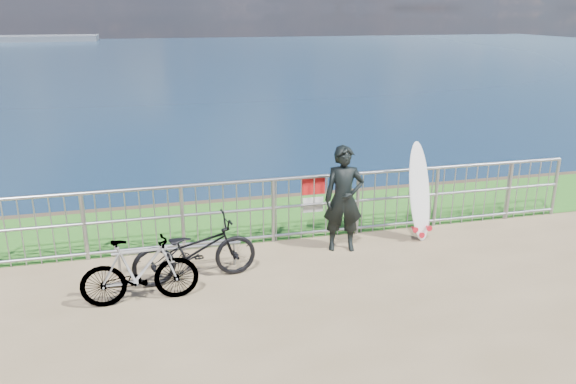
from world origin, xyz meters
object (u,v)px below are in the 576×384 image
object	(u,v)px
surfer	(344,199)
bicycle_near	(195,250)
bicycle_far	(140,271)
surfboard	(420,195)

from	to	relation	value
surfer	bicycle_near	size ratio (longest dim) A/B	0.97
surfer	bicycle_far	world-z (taller)	surfer
bicycle_far	surfboard	bearing A→B (deg)	-77.70
surfer	bicycle_far	size ratio (longest dim) A/B	1.12
surfboard	bicycle_near	world-z (taller)	surfboard
surfer	bicycle_near	xyz separation A→B (m)	(-2.44, -0.54, -0.40)
surfer	surfboard	xyz separation A→B (m)	(1.40, 0.11, -0.09)
surfer	bicycle_near	distance (m)	2.53
surfboard	bicycle_near	distance (m)	3.90
bicycle_near	bicycle_far	world-z (taller)	bicycle_near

